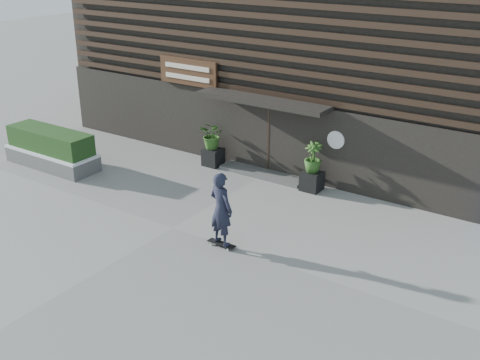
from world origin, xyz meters
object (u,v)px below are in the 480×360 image
Objects in this scene: raised_bed at (53,159)px; skateboarder at (221,209)px; planter_pot_left at (213,157)px; planter_pot_right at (312,181)px.

raised_bed is 1.74× the size of skateboarder.
planter_pot_left is 5.80m from skateboarder.
skateboarder is at bearing -51.36° from planter_pot_left.
raised_bed is 8.26m from skateboarder.
planter_pot_right is (3.80, 0.00, 0.00)m from planter_pot_left.
raised_bed is at bearing -159.33° from planter_pot_right.
planter_pot_right is 0.17× the size of raised_bed.
planter_pot_right is 4.56m from skateboarder.
raised_bed is at bearing 170.52° from skateboarder.
skateboarder is at bearing -9.48° from raised_bed.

